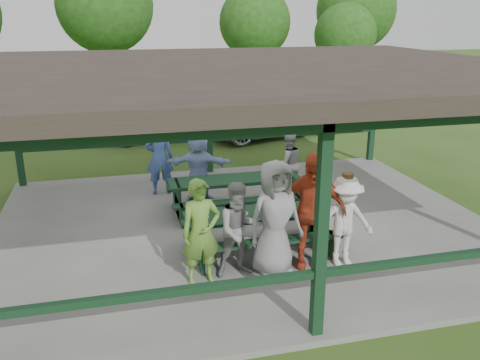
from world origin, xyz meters
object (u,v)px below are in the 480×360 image
object	(u,v)px
picnic_table_near	(260,226)
farm_trailer	(143,121)
contestant_grey_left	(239,230)
pickup_truck	(272,113)
contestant_white_fedora	(345,221)
contestant_green	(201,233)
spectator_blue	(159,157)
contestant_red	(311,211)
spectator_grey	(288,163)
contestant_grey_mid	(275,218)
picnic_table_far	(235,190)
spectator_lblue	(199,166)

from	to	relation	value
picnic_table_near	farm_trailer	size ratio (longest dim) A/B	0.73
contestant_grey_left	pickup_truck	size ratio (longest dim) A/B	0.29
contestant_white_fedora	farm_trailer	size ratio (longest dim) A/B	0.45
contestant_green	contestant_grey_left	distance (m)	0.67
spectator_blue	pickup_truck	xyz separation A→B (m)	(4.61, 5.81, -0.24)
farm_trailer	contestant_red	bearing A→B (deg)	-96.76
spectator_grey	contestant_red	bearing A→B (deg)	72.27
spectator_grey	contestant_green	bearing A→B (deg)	49.02
contestant_grey_mid	picnic_table_near	bearing A→B (deg)	77.55
contestant_green	spectator_grey	size ratio (longest dim) A/B	1.15
contestant_green	farm_trailer	world-z (taller)	contestant_green
contestant_green	spectator_grey	bearing A→B (deg)	47.32
spectator_grey	farm_trailer	distance (m)	7.43
picnic_table_far	contestant_grey_mid	bearing A→B (deg)	-90.21
contestant_grey_mid	contestant_white_fedora	distance (m)	1.25
picnic_table_far	contestant_green	xyz separation A→B (m)	(-1.23, -2.88, 0.39)
farm_trailer	picnic_table_far	bearing A→B (deg)	-97.37
contestant_red	spectator_lblue	xyz separation A→B (m)	(-1.28, 3.63, -0.19)
picnic_table_far	spectator_grey	distance (m)	1.69
contestant_white_fedora	farm_trailer	distance (m)	10.79
contestant_green	contestant_red	bearing A→B (deg)	-2.16
picnic_table_far	pickup_truck	world-z (taller)	pickup_truck
picnic_table_near	spectator_grey	distance (m)	3.16
contestant_grey_left	contestant_white_fedora	bearing A→B (deg)	-8.87
spectator_lblue	farm_trailer	world-z (taller)	spectator_lblue
contestant_green	contestant_grey_mid	bearing A→B (deg)	-4.51
picnic_table_near	contestant_green	bearing A→B (deg)	-144.02
spectator_blue	farm_trailer	xyz separation A→B (m)	(-0.01, 6.05, -0.36)
picnic_table_near	contestant_grey_left	size ratio (longest dim) A/B	1.68
contestant_grey_mid	spectator_grey	distance (m)	3.92
pickup_truck	farm_trailer	xyz separation A→B (m)	(-4.62, 0.24, -0.12)
picnic_table_near	contestant_green	xyz separation A→B (m)	(-1.22, -0.88, 0.39)
contestant_grey_mid	spectator_grey	xyz separation A→B (m)	(1.49, 3.62, -0.22)
contestant_grey_mid	contestant_white_fedora	size ratio (longest dim) A/B	1.18
contestant_grey_mid	contestant_red	xyz separation A→B (m)	(0.65, 0.10, 0.03)
contestant_green	spectator_lblue	xyz separation A→B (m)	(0.60, 3.76, -0.06)
contestant_white_fedora	spectator_blue	bearing A→B (deg)	121.57
spectator_lblue	pickup_truck	bearing A→B (deg)	-104.24
picnic_table_far	spectator_lblue	bearing A→B (deg)	125.76
contestant_grey_left	contestant_red	world-z (taller)	contestant_red
spectator_grey	spectator_blue	bearing A→B (deg)	-19.20
spectator_blue	farm_trailer	distance (m)	6.06
contestant_green	contestant_grey_mid	distance (m)	1.23
farm_trailer	spectator_grey	bearing A→B (deg)	-84.94
contestant_red	spectator_lblue	size ratio (longest dim) A/B	1.24
contestant_green	spectator_lblue	size ratio (longest dim) A/B	1.07
contestant_green	contestant_grey_mid	size ratio (longest dim) A/B	0.89
spectator_grey	farm_trailer	world-z (taller)	spectator_grey
contestant_green	contestant_white_fedora	size ratio (longest dim) A/B	1.06
contestant_red	pickup_truck	world-z (taller)	contestant_red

